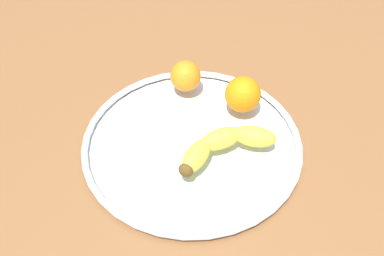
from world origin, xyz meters
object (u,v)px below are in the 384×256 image
Objects in this scene: fruit_bowl at (192,143)px; banana at (223,145)px; orange_back_left at (241,93)px; orange_back_right at (186,76)px.

fruit_bowl is 6.55cm from banana.
orange_back_left is (-12.53, -0.39, 4.28)cm from fruit_bowl.
orange_back_left is at bearing 111.34° from orange_back_right.
banana is 18.05cm from orange_back_right.
fruit_bowl is at bearing 1.78° from orange_back_left.
orange_back_right is at bearing -92.45° from banana.
orange_back_left reaches higher than orange_back_right.
fruit_bowl is 5.80× the size of orange_back_left.
fruit_bowl is 14.57cm from orange_back_right.
orange_back_right reaches higher than fruit_bowl.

